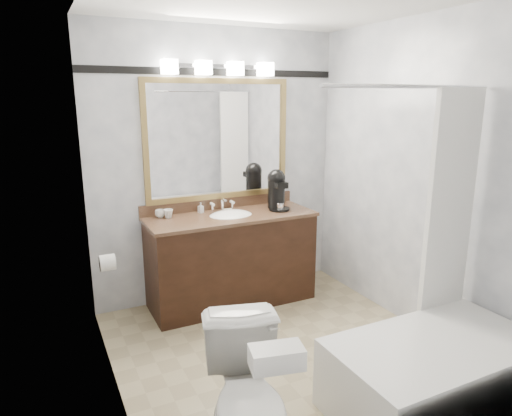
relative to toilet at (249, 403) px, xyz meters
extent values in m
cube|color=tan|center=(0.69, 0.84, -0.38)|extent=(2.40, 2.60, 0.01)
cube|color=white|center=(0.69, 2.14, 0.88)|extent=(2.40, 0.01, 2.50)
cube|color=white|center=(0.69, -0.47, 0.88)|extent=(2.40, 0.01, 2.50)
cube|color=white|center=(-0.51, 0.84, 0.88)|extent=(0.01, 2.60, 2.50)
cube|color=white|center=(1.90, 0.84, 0.88)|extent=(0.01, 2.60, 2.50)
cube|color=black|center=(0.69, 1.85, 0.04)|extent=(1.50, 0.55, 0.82)
cube|color=brown|center=(0.69, 1.85, 0.46)|extent=(1.53, 0.58, 0.03)
cube|color=brown|center=(0.69, 2.12, 0.53)|extent=(1.53, 0.03, 0.10)
ellipsoid|color=white|center=(0.69, 1.85, 0.45)|extent=(0.44, 0.34, 0.14)
cube|color=#A08348|center=(0.69, 2.12, 1.65)|extent=(1.40, 0.04, 0.05)
cube|color=#A08348|center=(0.69, 2.12, 0.60)|extent=(1.40, 0.04, 0.05)
cube|color=#A08348|center=(0.02, 2.12, 1.13)|extent=(0.05, 0.04, 1.00)
cube|color=#A08348|center=(1.37, 2.12, 1.13)|extent=(0.05, 0.04, 1.00)
cube|color=white|center=(0.69, 2.12, 1.13)|extent=(1.30, 0.01, 1.00)
cube|color=silver|center=(0.69, 2.11, 1.78)|extent=(0.90, 0.05, 0.03)
cube|color=white|center=(0.24, 2.06, 1.76)|extent=(0.12, 0.12, 0.12)
cube|color=white|center=(0.54, 2.06, 1.76)|extent=(0.12, 0.12, 0.12)
cube|color=white|center=(0.84, 2.06, 1.76)|extent=(0.12, 0.12, 0.12)
cube|color=white|center=(1.14, 2.06, 1.76)|extent=(0.12, 0.12, 0.12)
cube|color=black|center=(0.69, 2.13, 1.73)|extent=(2.40, 0.01, 0.06)
cube|color=white|center=(1.22, -0.08, -0.15)|extent=(1.30, 0.72, 0.45)
cylinder|color=silver|center=(1.22, 0.30, 1.58)|extent=(1.30, 0.02, 0.02)
cube|color=white|center=(1.64, 0.29, 0.80)|extent=(0.40, 0.04, 1.55)
cylinder|color=white|center=(-0.45, 1.50, 0.33)|extent=(0.11, 0.12, 0.12)
imported|color=white|center=(0.00, 0.00, 0.00)|extent=(0.60, 0.82, 0.75)
cube|color=white|center=(0.00, -0.28, 0.42)|extent=(0.26, 0.18, 0.10)
cylinder|color=black|center=(1.17, 1.81, 0.49)|extent=(0.20, 0.20, 0.02)
cylinder|color=black|center=(1.17, 1.87, 0.63)|extent=(0.16, 0.16, 0.28)
sphere|color=black|center=(1.17, 1.87, 0.77)|extent=(0.17, 0.17, 0.17)
cube|color=black|center=(1.17, 1.79, 0.72)|extent=(0.11, 0.11, 0.05)
cylinder|color=silver|center=(1.17, 1.79, 0.52)|extent=(0.07, 0.07, 0.07)
imported|color=white|center=(0.10, 2.04, 0.51)|extent=(0.11, 0.11, 0.07)
imported|color=white|center=(0.16, 2.00, 0.51)|extent=(0.11, 0.11, 0.08)
imported|color=white|center=(0.48, 2.05, 0.52)|extent=(0.05, 0.05, 0.09)
cube|color=beige|center=(0.71, 1.97, 0.49)|extent=(0.09, 0.06, 0.02)
camera|label=1|loc=(-0.86, -1.82, 1.52)|focal=32.00mm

